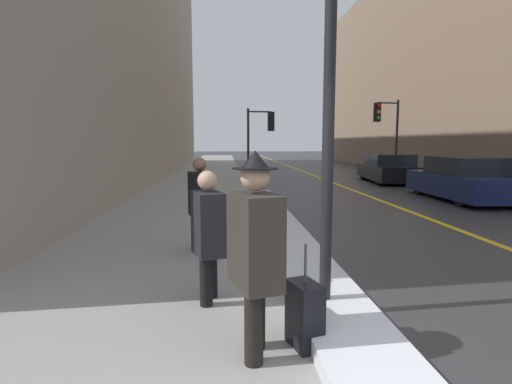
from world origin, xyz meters
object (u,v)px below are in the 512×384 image
(traffic_light_far, at_px, (385,122))
(rolling_suitcase, at_px, (305,315))
(lamp_post, at_px, (330,72))
(pedestrian_in_glasses, at_px, (200,199))
(traffic_light_near, at_px, (263,129))
(parked_car_black, at_px, (388,169))
(pedestrian_with_shoulder_bag, at_px, (255,247))
(parked_car_navy, at_px, (464,180))
(pedestrian_trailing, at_px, (208,230))

(traffic_light_far, distance_m, rolling_suitcase, 17.30)
(lamp_post, xyz_separation_m, rolling_suitcase, (-0.35, -0.67, -2.22))
(traffic_light_far, bearing_deg, pedestrian_in_glasses, 47.80)
(traffic_light_near, height_order, parked_car_black, traffic_light_near)
(lamp_post, height_order, rolling_suitcase, lamp_post)
(pedestrian_with_shoulder_bag, bearing_deg, parked_car_navy, 123.28)
(pedestrian_trailing, bearing_deg, parked_car_black, 133.17)
(lamp_post, relative_size, parked_car_black, 0.88)
(lamp_post, relative_size, pedestrian_in_glasses, 2.61)
(pedestrian_trailing, relative_size, rolling_suitcase, 1.60)
(parked_car_navy, height_order, parked_car_black, parked_car_navy)
(traffic_light_near, height_order, rolling_suitcase, traffic_light_near)
(parked_car_black, bearing_deg, traffic_light_near, 84.40)
(traffic_light_far, bearing_deg, traffic_light_near, -10.57)
(traffic_light_near, distance_m, parked_car_black, 6.17)
(pedestrian_trailing, distance_m, parked_car_navy, 10.91)
(parked_car_black, relative_size, rolling_suitcase, 4.92)
(traffic_light_near, distance_m, traffic_light_far, 5.92)
(pedestrian_with_shoulder_bag, bearing_deg, traffic_light_near, 157.38)
(traffic_light_near, xyz_separation_m, traffic_light_far, (5.91, -0.19, 0.33))
(pedestrian_with_shoulder_bag, distance_m, parked_car_navy, 11.50)
(lamp_post, xyz_separation_m, pedestrian_with_shoulder_bag, (-0.80, -0.78, -1.56))
(pedestrian_with_shoulder_bag, bearing_deg, pedestrian_in_glasses, 173.96)
(pedestrian_with_shoulder_bag, xyz_separation_m, rolling_suitcase, (0.45, 0.11, -0.66))
(pedestrian_with_shoulder_bag, xyz_separation_m, pedestrian_in_glasses, (-0.67, 3.43, -0.08))
(traffic_light_near, xyz_separation_m, parked_car_navy, (5.79, -7.06, -1.82))
(lamp_post, bearing_deg, parked_car_navy, 51.06)
(parked_car_navy, relative_size, parked_car_black, 0.93)
(traffic_light_far, xyz_separation_m, pedestrian_trailing, (-7.89, -14.53, -1.95))
(parked_car_navy, distance_m, parked_car_black, 5.91)
(lamp_post, bearing_deg, parked_car_black, 65.06)
(pedestrian_trailing, height_order, parked_car_navy, pedestrian_trailing)
(traffic_light_near, distance_m, pedestrian_trailing, 14.94)
(rolling_suitcase, bearing_deg, pedestrian_in_glasses, -178.44)
(lamp_post, distance_m, parked_car_black, 15.54)
(lamp_post, xyz_separation_m, pedestrian_trailing, (-1.24, 0.42, -1.68))
(traffic_light_far, xyz_separation_m, pedestrian_with_shoulder_bag, (-7.45, -15.73, -1.83))
(pedestrian_trailing, relative_size, parked_car_black, 0.32)
(traffic_light_far, bearing_deg, rolling_suitcase, 57.11)
(rolling_suitcase, bearing_deg, traffic_light_near, 158.97)
(pedestrian_in_glasses, bearing_deg, parked_car_black, 127.76)
(traffic_light_near, bearing_deg, parked_car_navy, -54.88)
(pedestrian_trailing, distance_m, rolling_suitcase, 1.51)
(parked_car_black, bearing_deg, pedestrian_trailing, 155.98)
(pedestrian_with_shoulder_bag, bearing_deg, lamp_post, 116.96)
(lamp_post, bearing_deg, pedestrian_with_shoulder_bag, -135.94)
(traffic_light_far, relative_size, parked_car_black, 0.83)
(pedestrian_with_shoulder_bag, relative_size, pedestrian_in_glasses, 1.11)
(rolling_suitcase, bearing_deg, pedestrian_with_shoulder_bag, -93.97)
(traffic_light_near, distance_m, pedestrian_in_glasses, 12.78)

